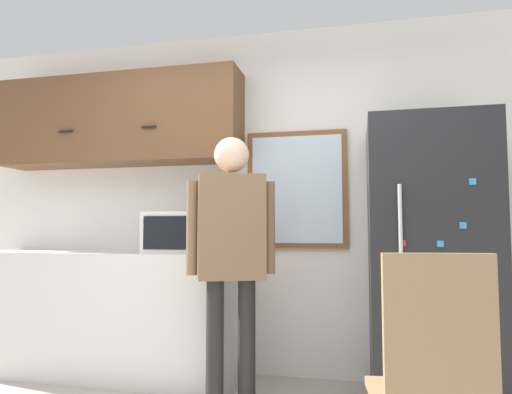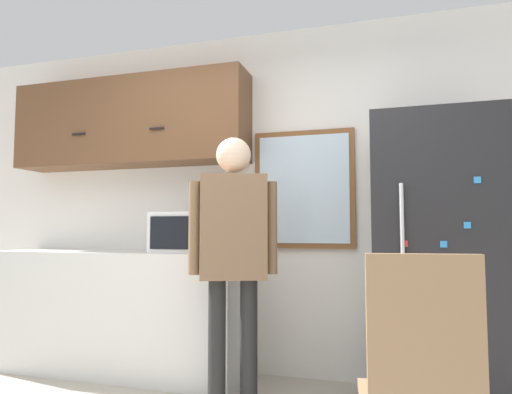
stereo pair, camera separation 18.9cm
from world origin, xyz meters
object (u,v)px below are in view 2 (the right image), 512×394
microwave (191,233)px  chair (421,380)px  person (233,241)px  refrigerator (436,261)px

microwave → chair: 2.04m
person → chair: size_ratio=1.67×
microwave → chair: (1.53, -1.22, -0.55)m
microwave → chair: size_ratio=0.51×
microwave → refrigerator: refrigerator is taller
person → refrigerator: size_ratio=0.93×
refrigerator → chair: refrigerator is taller
microwave → refrigerator: bearing=-0.6°
chair → person: bearing=-45.8°
person → refrigerator: 1.29m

